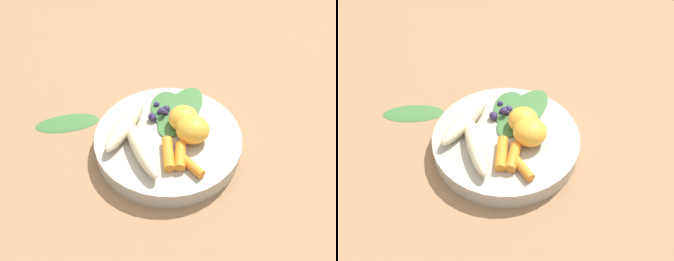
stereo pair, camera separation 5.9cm
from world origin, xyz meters
The scene contains 14 objects.
ground_plane centered at (0.00, 0.00, 0.00)m, with size 2.40×2.40×0.00m, color #99704C.
bowl centered at (0.00, 0.00, 0.02)m, with size 0.25×0.25×0.03m, color #B2AD9E.
banana_peeled_left centered at (0.06, 0.01, 0.04)m, with size 0.12×0.03×0.03m, color beige.
banana_peeled_right centered at (0.05, -0.05, 0.04)m, with size 0.12×0.03×0.03m, color beige.
orange_segment_near centered at (-0.03, 0.00, 0.05)m, with size 0.05×0.05×0.04m, color #F4A833.
orange_segment_far centered at (-0.03, 0.03, 0.05)m, with size 0.05×0.05×0.04m, color #F4A833.
carrot_front centered at (0.03, 0.04, 0.04)m, with size 0.02×0.02×0.06m, color orange.
carrot_mid_left centered at (0.02, 0.05, 0.04)m, with size 0.02×0.02×0.05m, color orange.
carrot_mid_right centered at (0.02, 0.07, 0.04)m, with size 0.01×0.01×0.06m, color orange.
blueberry_pile centered at (-0.02, -0.04, 0.04)m, with size 0.04×0.05×0.02m.
coconut_shred_patch centered at (-0.02, -0.01, 0.03)m, with size 0.04×0.04×0.00m, color white.
kale_leaf_left centered at (-0.05, -0.03, 0.03)m, with size 0.14×0.06×0.01m, color #3D7038.
kale_leaf_right centered at (-0.04, -0.05, 0.03)m, with size 0.09×0.06×0.01m, color #3D7038.
kale_leaf_stray centered at (0.11, -0.16, 0.00)m, with size 0.12×0.05×0.01m, color #3D7038.
Camera 2 is at (0.20, 0.36, 0.47)m, focal length 38.20 mm.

